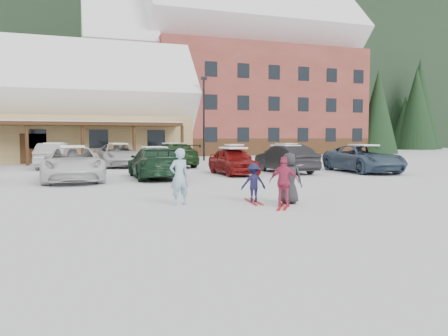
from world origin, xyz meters
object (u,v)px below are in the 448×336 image
object	(u,v)px
parked_car_4	(233,161)
parked_car_13	(286,154)
day_lodge	(12,113)
lamp_post	(204,114)
parked_car_3	(154,163)
parked_car_10	(118,155)
parked_car_2	(73,164)
bystander_dark	(289,178)
parked_car_5	(285,159)
child_magenta	(284,182)
toddler_red	(286,190)
parked_car_6	(363,159)
alpine_hotel	(236,81)
parked_car_12	(234,155)
parked_car_9	(54,156)
child_navy	(254,183)
adult_skier	(179,177)
parked_car_11	(173,155)

from	to	relation	value
parked_car_4	parked_car_13	bearing A→B (deg)	46.78
day_lodge	lamp_post	xyz separation A→B (m)	(14.98, -4.84, -0.10)
parked_car_3	parked_car_10	size ratio (longest dim) A/B	0.92
parked_car_2	parked_car_10	xyz separation A→B (m)	(2.73, 8.84, -0.01)
bystander_dark	parked_car_5	bearing A→B (deg)	-80.63
lamp_post	child_magenta	xyz separation A→B (m)	(-4.49, -23.83, -3.14)
toddler_red	parked_car_6	size ratio (longest dim) A/B	0.15
bystander_dark	parked_car_5	distance (m)	11.28
parked_car_10	child_magenta	bearing A→B (deg)	-87.14
lamp_post	bystander_dark	world-z (taller)	lamp_post
parked_car_5	parked_car_6	size ratio (longest dim) A/B	0.83
alpine_hotel	parked_car_12	distance (m)	23.56
parked_car_9	parked_car_2	bearing A→B (deg)	103.76
bystander_dark	day_lodge	bearing A→B (deg)	-33.49
parked_car_10	child_navy	bearing A→B (deg)	-88.12
day_lodge	parked_car_10	size ratio (longest dim) A/B	5.30
parked_car_2	parked_car_9	xyz separation A→B (m)	(-1.16, 8.48, 0.01)
parked_car_9	adult_skier	bearing A→B (deg)	109.75
child_magenta	alpine_hotel	bearing A→B (deg)	-75.62
parked_car_6	parked_car_4	bearing A→B (deg)	177.98
parked_car_4	parked_car_11	distance (m)	7.22
parked_car_3	parked_car_4	bearing A→B (deg)	-170.94
toddler_red	parked_car_10	distance (m)	18.15
child_navy	parked_car_9	bearing A→B (deg)	-61.80
bystander_dark	parked_car_5	xyz separation A→B (m)	(4.94, 10.14, -0.00)
alpine_hotel	parked_car_12	size ratio (longest dim) A/B	7.59
child_magenta	parked_car_13	size ratio (longest dim) A/B	0.32
day_lodge	parked_car_3	bearing A→B (deg)	-65.98
parked_car_10	parked_car_11	distance (m)	3.60
bystander_dark	parked_car_11	bearing A→B (deg)	-55.02
parked_car_3	parked_car_12	world-z (taller)	parked_car_3
parked_car_9	parked_car_11	size ratio (longest dim) A/B	0.90
alpine_hotel	parked_car_5	xyz separation A→B (m)	(-7.43, -28.08, -7.88)
parked_car_2	parked_car_5	world-z (taller)	parked_car_2
parked_car_10	parked_car_12	xyz separation A→B (m)	(7.92, -0.45, -0.06)
adult_skier	lamp_post	bearing A→B (deg)	-122.89
parked_car_3	adult_skier	bearing A→B (deg)	85.28
parked_car_6	day_lodge	bearing A→B (deg)	140.12
parked_car_5	parked_car_11	world-z (taller)	parked_car_11
parked_car_6	parked_car_13	xyz separation A→B (m)	(-0.39, 8.61, -0.02)
day_lodge	child_navy	xyz separation A→B (m)	(10.02, -27.59, -3.36)
parked_car_6	parked_car_9	size ratio (longest dim) A/B	1.15
parked_car_4	parked_car_10	xyz separation A→B (m)	(-5.09, 8.09, 0.06)
child_navy	parked_car_6	world-z (taller)	parked_car_6
alpine_hotel	parked_car_12	world-z (taller)	alpine_hotel
alpine_hotel	parked_car_12	xyz separation A→B (m)	(-7.78, -20.78, -7.93)
parked_car_2	parked_car_9	size ratio (longest dim) A/B	1.17
parked_car_11	parked_car_12	xyz separation A→B (m)	(4.48, 0.61, -0.06)
adult_skier	parked_car_10	world-z (taller)	adult_skier
parked_car_2	parked_car_13	xyz separation A→B (m)	(14.85, 8.61, -0.04)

